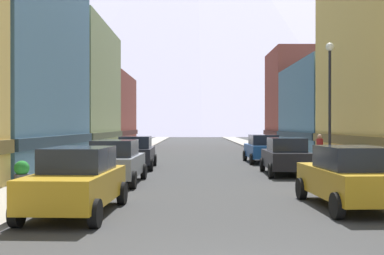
# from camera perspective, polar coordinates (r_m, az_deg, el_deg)

# --- Properties ---
(sidewalk_left) EXTENTS (2.50, 100.00, 0.15)m
(sidewalk_left) POSITION_cam_1_polar(r_m,az_deg,el_deg) (42.23, -7.46, -2.87)
(sidewalk_left) COLOR gray
(sidewalk_left) RESTS_ON ground
(sidewalk_right) EXTENTS (2.50, 100.00, 0.15)m
(sidewalk_right) POSITION_cam_1_polar(r_m,az_deg,el_deg) (42.44, 9.53, -2.85)
(sidewalk_right) COLOR gray
(sidewalk_right) RESTS_ON ground
(storefront_left_2) EXTENTS (7.66, 13.46, 10.46)m
(storefront_left_2) POSITION_cam_1_polar(r_m,az_deg,el_deg) (40.21, -15.05, 4.07)
(storefront_left_2) COLOR #8C9966
(storefront_left_2) RESTS_ON ground
(storefront_left_3) EXTENTS (6.62, 12.66, 7.84)m
(storefront_left_3) POSITION_cam_1_polar(r_m,az_deg,el_deg) (52.79, -10.79, 1.77)
(storefront_left_3) COLOR brown
(storefront_left_3) RESTS_ON ground
(storefront_right_2) EXTENTS (8.50, 13.19, 7.37)m
(storefront_right_2) POSITION_cam_1_polar(r_m,az_deg,el_deg) (40.64, 17.73, 1.90)
(storefront_right_2) COLOR slate
(storefront_right_2) RESTS_ON ground
(storefront_right_3) EXTENTS (6.69, 8.47, 10.13)m
(storefront_right_3) POSITION_cam_1_polar(r_m,az_deg,el_deg) (50.94, 13.04, 3.09)
(storefront_right_3) COLOR brown
(storefront_right_3) RESTS_ON ground
(car_left_0) EXTENTS (2.23, 4.47, 1.78)m
(car_left_0) POSITION_cam_1_polar(r_m,az_deg,el_deg) (13.19, -13.52, -6.17)
(car_left_0) COLOR #B28419
(car_left_0) RESTS_ON ground
(car_left_1) EXTENTS (2.14, 4.44, 1.78)m
(car_left_1) POSITION_cam_1_polar(r_m,az_deg,el_deg) (19.65, -8.98, -4.05)
(car_left_1) COLOR slate
(car_left_1) RESTS_ON ground
(car_left_2) EXTENTS (2.13, 4.43, 1.78)m
(car_left_2) POSITION_cam_1_polar(r_m,az_deg,el_deg) (26.45, -6.63, -2.94)
(car_left_2) COLOR black
(car_left_2) RESTS_ON ground
(car_right_0) EXTENTS (2.24, 4.48, 1.78)m
(car_right_0) POSITION_cam_1_polar(r_m,az_deg,el_deg) (14.46, 18.37, -5.61)
(car_right_0) COLOR #B28419
(car_right_0) RESTS_ON ground
(car_right_1) EXTENTS (2.18, 4.45, 1.78)m
(car_right_1) POSITION_cam_1_polar(r_m,az_deg,el_deg) (23.38, 11.22, -3.36)
(car_right_1) COLOR black
(car_right_1) RESTS_ON ground
(car_right_2) EXTENTS (2.13, 4.43, 1.78)m
(car_right_2) POSITION_cam_1_polar(r_m,az_deg,el_deg) (30.76, 8.53, -2.49)
(car_right_2) COLOR #19478C
(car_right_2) RESTS_ON ground
(potted_plant_0) EXTENTS (0.55, 0.55, 0.92)m
(potted_plant_0) POSITION_cam_1_polar(r_m,az_deg,el_deg) (18.75, -19.59, -5.15)
(potted_plant_0) COLOR #4C4C51
(potted_plant_0) RESTS_ON sidewalk_left
(potted_plant_2) EXTENTS (0.75, 0.75, 0.99)m
(potted_plant_2) POSITION_cam_1_polar(r_m,az_deg,el_deg) (23.97, 18.89, -3.81)
(potted_plant_2) COLOR brown
(potted_plant_2) RESTS_ON sidewalk_right
(pedestrian_0) EXTENTS (0.36, 0.36, 1.74)m
(pedestrian_0) POSITION_cam_1_polar(r_m,az_deg,el_deg) (26.93, 15.08, -2.77)
(pedestrian_0) COLOR maroon
(pedestrian_0) RESTS_ON sidewalk_right
(streetlamp_right) EXTENTS (0.36, 0.36, 5.86)m
(streetlamp_right) POSITION_cam_1_polar(r_m,az_deg,el_deg) (21.89, 16.21, 4.47)
(streetlamp_right) COLOR black
(streetlamp_right) RESTS_ON sidewalk_right
(mountain_backdrop) EXTENTS (341.53, 341.53, 135.78)m
(mountain_backdrop) POSITION_cam_1_polar(r_m,az_deg,el_deg) (274.74, 0.51, 14.05)
(mountain_backdrop) COLOR silver
(mountain_backdrop) RESTS_ON ground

